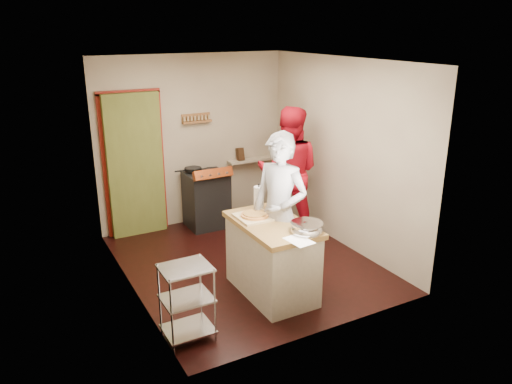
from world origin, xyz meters
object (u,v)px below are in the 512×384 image
wire_shelving (187,299)px  person_stripe (279,213)px  island (272,256)px  person_red (289,172)px  stove (206,199)px

wire_shelving → person_stripe: (1.33, 0.46, 0.50)m
island → person_stripe: 0.50m
person_stripe → person_red: bearing=115.3°
island → person_red: 1.85m
wire_shelving → island: size_ratio=0.61×
wire_shelving → person_red: size_ratio=0.42×
wire_shelving → person_red: (2.28, 1.79, 0.52)m
stove → person_stripe: bearing=-90.1°
wire_shelving → person_stripe: 1.49m
wire_shelving → island: bearing=17.6°
stove → person_stripe: (-0.00, -2.17, 0.49)m
person_stripe → person_red: person_red is taller
person_red → wire_shelving: bearing=74.9°
stove → person_red: person_red is taller
wire_shelving → person_stripe: bearing=19.0°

